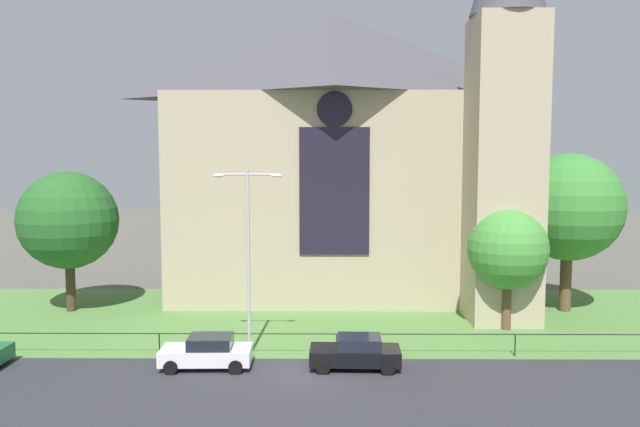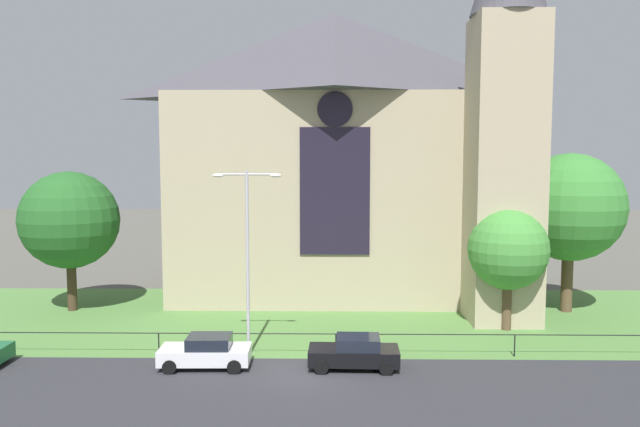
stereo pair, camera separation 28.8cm
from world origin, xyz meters
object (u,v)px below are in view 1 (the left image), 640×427
at_px(tree_left_far, 68,220).
at_px(streetlamp_near, 248,241).
at_px(tree_right_near, 508,250).
at_px(church_building, 344,151).
at_px(parked_car_black, 356,352).
at_px(tree_right_far, 568,207).
at_px(parked_car_white, 207,352).

relative_size(tree_left_far, streetlamp_near, 0.97).
distance_m(tree_right_near, streetlamp_near, 15.01).
distance_m(church_building, parked_car_black, 18.64).
bearing_deg(parked_car_black, church_building, -88.06).
bearing_deg(church_building, streetlamp_near, -109.63).
xyz_separation_m(tree_right_near, streetlamp_near, (-14.12, -4.95, 1.17)).
relative_size(church_building, tree_right_far, 2.57).
distance_m(church_building, tree_right_far, 15.36).
height_order(tree_left_far, streetlamp_near, streetlamp_near).
bearing_deg(church_building, tree_right_far, -19.74).
bearing_deg(tree_right_near, parked_car_black, -143.33).
bearing_deg(tree_right_far, parked_car_black, -141.86).
distance_m(tree_left_far, parked_car_white, 16.06).
bearing_deg(parked_car_black, streetlamp_near, -16.49).
height_order(streetlamp_near, parked_car_white, streetlamp_near).
relative_size(tree_right_far, streetlamp_near, 1.10).
distance_m(church_building, tree_right_near, 14.19).
bearing_deg(tree_right_far, parked_car_white, -152.32).
bearing_deg(streetlamp_near, church_building, 70.37).
distance_m(tree_right_far, tree_left_far, 31.74).
distance_m(church_building, tree_left_far, 18.97).
bearing_deg(church_building, tree_left_far, -163.37).
height_order(church_building, tree_right_far, church_building).
xyz_separation_m(church_building, tree_right_far, (14.06, -5.04, -3.61)).
relative_size(tree_right_near, streetlamp_near, 0.75).
bearing_deg(parked_car_black, tree_right_near, -141.71).
bearing_deg(tree_right_near, parked_car_white, -157.27).
bearing_deg(streetlamp_near, tree_right_near, 19.31).
relative_size(tree_right_near, parked_car_black, 1.62).
xyz_separation_m(tree_left_far, parked_car_white, (10.81, -10.74, -5.09)).
height_order(tree_right_far, parked_car_white, tree_right_far).
bearing_deg(tree_left_far, parked_car_black, -31.15).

